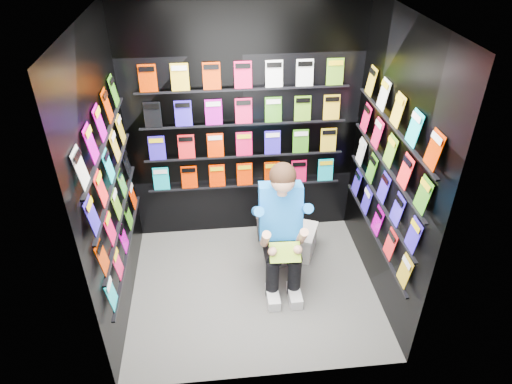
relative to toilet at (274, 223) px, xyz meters
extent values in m
plane|color=#565654|center=(-0.27, -0.57, -0.37)|extent=(2.40, 2.40, 0.00)
plane|color=white|center=(-0.27, -0.57, 2.23)|extent=(2.40, 2.40, 0.00)
cube|color=black|center=(-0.27, 0.43, 0.93)|extent=(2.40, 0.04, 2.60)
cube|color=black|center=(-0.27, -1.57, 0.93)|extent=(2.40, 0.04, 2.60)
cube|color=black|center=(-1.47, -0.57, 0.93)|extent=(0.04, 2.00, 2.60)
cube|color=black|center=(0.93, -0.57, 0.93)|extent=(0.04, 2.00, 2.60)
imported|color=white|center=(0.00, 0.00, 0.00)|extent=(0.45, 0.77, 0.73)
cube|color=silver|center=(0.33, -0.09, -0.23)|extent=(0.34, 0.42, 0.28)
cube|color=silver|center=(0.33, -0.09, -0.07)|extent=(0.36, 0.45, 0.03)
cube|color=green|center=(0.00, -0.73, 0.21)|extent=(0.29, 0.18, 0.12)
camera|label=1|loc=(-0.59, -3.85, 2.95)|focal=32.00mm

